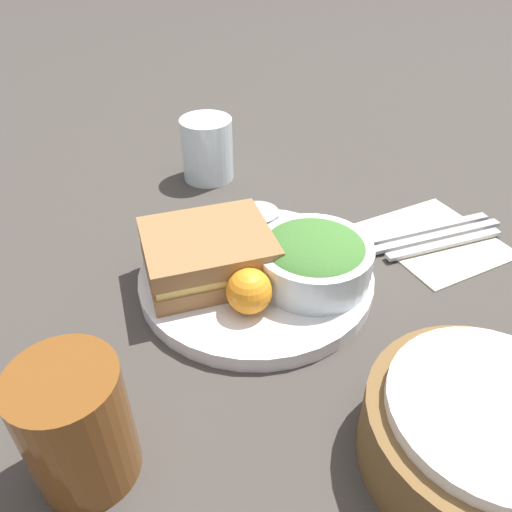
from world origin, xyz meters
The scene contains 13 objects.
ground_plane centered at (0.00, 0.00, 0.00)m, with size 4.00×4.00×0.00m, color #3D3833.
plate centered at (0.00, 0.00, 0.01)m, with size 0.27×0.27×0.02m, color silver.
sandwich centered at (0.05, -0.02, 0.04)m, with size 0.15×0.14×0.05m.
salad_bowl centered at (-0.05, 0.04, 0.05)m, with size 0.13×0.13×0.05m.
dressing_cup centered at (-0.03, -0.05, 0.04)m, with size 0.05×0.05×0.04m, color #99999E.
orange_wedge centered at (0.03, 0.05, 0.04)m, with size 0.05×0.05×0.05m, color orange.
drink_glass centered at (0.22, 0.14, 0.06)m, with size 0.08×0.08×0.11m, color brown.
bread_basket centered at (-0.05, 0.28, 0.04)m, with size 0.18×0.18×0.07m.
napkin centered at (-0.24, 0.03, 0.00)m, with size 0.14×0.15×0.00m, color beige.
fork centered at (-0.25, 0.01, 0.01)m, with size 0.18×0.01×0.01m, color #B2B2B7.
knife centered at (-0.24, 0.03, 0.01)m, with size 0.19×0.01×0.01m, color #B2B2B7.
spoon centered at (-0.24, 0.05, 0.01)m, with size 0.17×0.01×0.01m, color #B2B2B7.
water_glass centered at (-0.05, -0.26, 0.05)m, with size 0.08×0.08×0.09m, color silver.
Camera 1 is at (0.20, 0.39, 0.38)m, focal length 35.00 mm.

